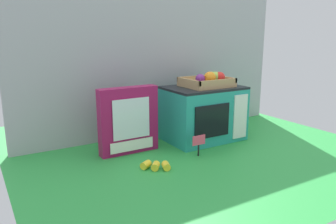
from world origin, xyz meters
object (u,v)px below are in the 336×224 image
(cookie_set_box, at_px, (129,121))
(loose_toy_banana, at_px, (156,166))
(toy_microwave, at_px, (203,113))
(food_groups_crate, at_px, (209,81))
(price_sign, at_px, (199,142))

(cookie_set_box, height_order, loose_toy_banana, cookie_set_box)
(toy_microwave, bearing_deg, food_groups_crate, -38.00)
(toy_microwave, relative_size, cookie_set_box, 1.27)
(cookie_set_box, height_order, price_sign, cookie_set_box)
(food_groups_crate, xyz_separation_m, price_sign, (-0.19, -0.19, -0.25))
(price_sign, bearing_deg, cookie_set_box, 140.50)
(price_sign, bearing_deg, food_groups_crate, 44.16)
(toy_microwave, height_order, cookie_set_box, cookie_set_box)
(toy_microwave, height_order, loose_toy_banana, toy_microwave)
(toy_microwave, xyz_separation_m, price_sign, (-0.17, -0.20, -0.08))
(food_groups_crate, bearing_deg, toy_microwave, 142.00)
(toy_microwave, distance_m, loose_toy_banana, 0.50)
(food_groups_crate, height_order, loose_toy_banana, food_groups_crate)
(cookie_set_box, xyz_separation_m, price_sign, (0.26, -0.21, -0.09))
(loose_toy_banana, bearing_deg, food_groups_crate, 26.67)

